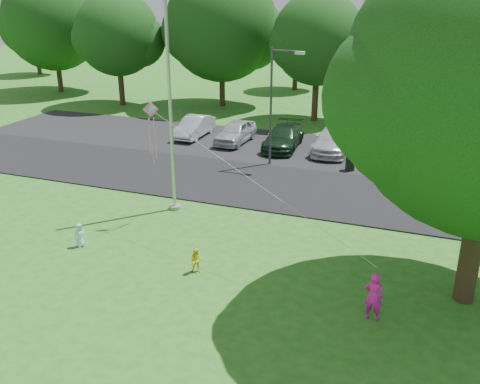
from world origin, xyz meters
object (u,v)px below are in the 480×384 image
(child_blue, at_px, (80,235))
(kite, at_px, (157,125))
(street_lamp, at_px, (276,97))
(trash_can, at_px, (350,164))
(woman, at_px, (373,296))
(child_yellow, at_px, (196,261))
(flagpole, at_px, (171,114))

(child_blue, relative_size, kite, 0.10)
(child_blue, bearing_deg, kite, -3.81)
(street_lamp, distance_m, trash_can, 5.16)
(woman, xyz_separation_m, child_yellow, (-5.86, 0.67, -0.31))
(trash_can, height_order, child_yellow, child_yellow)
(flagpole, relative_size, kite, 1.06)
(flagpole, height_order, kite, flagpole)
(trash_can, bearing_deg, street_lamp, -173.94)
(woman, distance_m, kite, 10.18)
(flagpole, relative_size, trash_can, 12.16)
(flagpole, bearing_deg, child_blue, -110.45)
(flagpole, distance_m, child_blue, 5.98)
(child_blue, bearing_deg, street_lamp, 10.20)
(street_lamp, relative_size, child_yellow, 7.00)
(flagpole, distance_m, child_yellow, 6.74)
(street_lamp, distance_m, child_yellow, 12.31)
(child_yellow, xyz_separation_m, child_blue, (-4.82, 0.24, 0.01))
(street_lamp, height_order, woman, street_lamp)
(kite, bearing_deg, trash_can, 30.00)
(flagpole, height_order, child_yellow, flagpole)
(street_lamp, xyz_separation_m, kite, (-2.02, -8.69, 0.39))
(kite, bearing_deg, woman, -50.04)
(trash_can, distance_m, kite, 11.51)
(flagpole, distance_m, kite, 1.50)
(trash_can, xyz_separation_m, kite, (-5.99, -9.12, 3.67))
(woman, bearing_deg, child_blue, -2.57)
(flagpole, xyz_separation_m, kite, (0.21, -1.49, -0.08))
(woman, relative_size, child_blue, 1.66)
(flagpole, xyz_separation_m, trash_can, (6.20, 7.63, -3.75))
(flagpole, height_order, trash_can, flagpole)
(trash_can, bearing_deg, kite, -123.31)
(woman, distance_m, child_yellow, 5.91)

